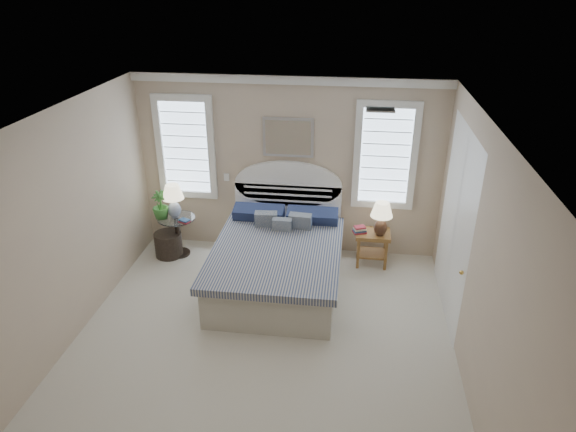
{
  "coord_description": "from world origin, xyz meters",
  "views": [
    {
      "loc": [
        0.94,
        -4.61,
        4.01
      ],
      "look_at": [
        0.19,
        1.0,
        1.28
      ],
      "focal_mm": 32.0,
      "sensor_mm": 36.0,
      "label": 1
    }
  ],
  "objects_px": {
    "side_table_left": "(178,232)",
    "nightstand_right": "(372,241)",
    "floor_pot": "(169,244)",
    "bed": "(279,259)",
    "lamp_left": "(173,197)",
    "lamp_right": "(382,215)"
  },
  "relations": [
    {
      "from": "side_table_left",
      "to": "nightstand_right",
      "type": "relative_size",
      "value": 1.19
    },
    {
      "from": "floor_pot",
      "to": "lamp_right",
      "type": "bearing_deg",
      "value": 1.79
    },
    {
      "from": "side_table_left",
      "to": "lamp_right",
      "type": "xyz_separation_m",
      "value": [
        3.04,
        0.04,
        0.46
      ]
    },
    {
      "from": "side_table_left",
      "to": "nightstand_right",
      "type": "height_order",
      "value": "side_table_left"
    },
    {
      "from": "bed",
      "to": "nightstand_right",
      "type": "relative_size",
      "value": 4.29
    },
    {
      "from": "lamp_right",
      "to": "floor_pot",
      "type": "bearing_deg",
      "value": -178.21
    },
    {
      "from": "floor_pot",
      "to": "bed",
      "type": "bearing_deg",
      "value": -16.6
    },
    {
      "from": "bed",
      "to": "side_table_left",
      "type": "bearing_deg",
      "value": 160.26
    },
    {
      "from": "side_table_left",
      "to": "lamp_left",
      "type": "height_order",
      "value": "lamp_left"
    },
    {
      "from": "floor_pot",
      "to": "lamp_left",
      "type": "distance_m",
      "value": 0.77
    },
    {
      "from": "bed",
      "to": "floor_pot",
      "type": "height_order",
      "value": "bed"
    },
    {
      "from": "bed",
      "to": "lamp_left",
      "type": "height_order",
      "value": "bed"
    },
    {
      "from": "bed",
      "to": "floor_pot",
      "type": "bearing_deg",
      "value": 163.4
    },
    {
      "from": "floor_pot",
      "to": "lamp_right",
      "type": "xyz_separation_m",
      "value": [
        3.19,
        0.1,
        0.65
      ]
    },
    {
      "from": "bed",
      "to": "nightstand_right",
      "type": "distance_m",
      "value": 1.47
    },
    {
      "from": "side_table_left",
      "to": "lamp_left",
      "type": "distance_m",
      "value": 0.57
    },
    {
      "from": "bed",
      "to": "lamp_right",
      "type": "bearing_deg",
      "value": 24.47
    },
    {
      "from": "nightstand_right",
      "to": "lamp_right",
      "type": "distance_m",
      "value": 0.47
    },
    {
      "from": "nightstand_right",
      "to": "lamp_left",
      "type": "distance_m",
      "value": 3.03
    },
    {
      "from": "bed",
      "to": "lamp_left",
      "type": "distance_m",
      "value": 1.87
    },
    {
      "from": "nightstand_right",
      "to": "side_table_left",
      "type": "bearing_deg",
      "value": -178.06
    },
    {
      "from": "lamp_left",
      "to": "lamp_right",
      "type": "distance_m",
      "value": 3.07
    }
  ]
}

